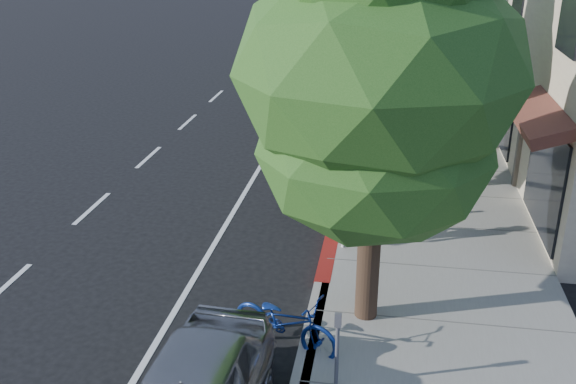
% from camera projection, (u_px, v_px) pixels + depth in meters
% --- Properties ---
extents(ground, '(120.00, 120.00, 0.00)m').
position_uv_depth(ground, '(327.00, 265.00, 13.52)').
color(ground, black).
rests_on(ground, ground).
extents(sidewalk, '(4.60, 56.00, 0.15)m').
position_uv_depth(sidewalk, '(425.00, 149.00, 20.46)').
color(sidewalk, gray).
rests_on(sidewalk, ground).
extents(curb, '(0.30, 56.00, 0.15)m').
position_uv_depth(curb, '(353.00, 145.00, 20.80)').
color(curb, '#9E998E').
rests_on(curb, ground).
extents(curb_red_segment, '(0.32, 4.00, 0.15)m').
position_uv_depth(curb_red_segment, '(332.00, 241.00, 14.40)').
color(curb_red_segment, maroon).
rests_on(curb_red_segment, ground).
extents(street_tree_0, '(4.58, 4.58, 7.22)m').
position_uv_depth(street_tree_0, '(378.00, 78.00, 9.88)').
color(street_tree_0, black).
rests_on(street_tree_0, ground).
extents(street_tree_1, '(4.60, 4.60, 7.21)m').
position_uv_depth(street_tree_1, '(386.00, 26.00, 15.37)').
color(street_tree_1, black).
rests_on(street_tree_1, ground).
extents(street_tree_2, '(3.91, 3.91, 6.68)m').
position_uv_depth(street_tree_2, '(389.00, 9.00, 20.95)').
color(street_tree_2, black).
rests_on(street_tree_2, ground).
extents(cyclist, '(0.68, 0.79, 1.82)m').
position_uv_depth(cyclist, '(343.00, 212.00, 13.83)').
color(cyclist, white).
rests_on(cyclist, ground).
extents(bicycle, '(2.09, 1.37, 1.04)m').
position_uv_depth(bicycle, '(285.00, 322.00, 10.64)').
color(bicycle, navy).
rests_on(bicycle, ground).
extents(silver_suv, '(2.82, 5.62, 1.52)m').
position_uv_depth(silver_suv, '(330.00, 148.00, 18.33)').
color(silver_suv, '#B4B3B8').
rests_on(silver_suv, ground).
extents(dark_sedan, '(1.60, 4.51, 1.48)m').
position_uv_depth(dark_sedan, '(306.00, 88.00, 25.35)').
color(dark_sedan, black).
rests_on(dark_sedan, ground).
extents(white_pickup, '(3.00, 6.17, 1.73)m').
position_uv_depth(white_pickup, '(344.00, 72.00, 27.67)').
color(white_pickup, white).
rests_on(white_pickup, ground).
extents(dark_suv_far, '(2.24, 4.89, 1.62)m').
position_uv_depth(dark_suv_far, '(358.00, 37.00, 37.18)').
color(dark_suv_far, black).
rests_on(dark_suv_far, ground).
extents(pedestrian, '(1.08, 0.96, 1.85)m').
position_uv_depth(pedestrian, '(392.00, 124.00, 19.53)').
color(pedestrian, black).
rests_on(pedestrian, sidewalk).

